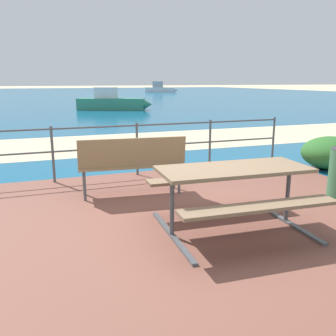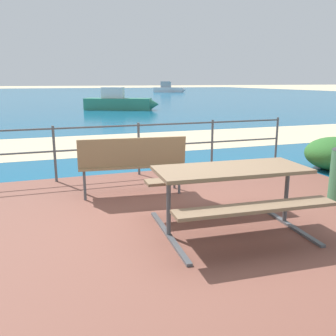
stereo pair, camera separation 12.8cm
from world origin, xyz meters
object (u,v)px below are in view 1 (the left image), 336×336
at_px(picnic_table, 233,181).
at_px(boat_mid, 160,89).
at_px(boat_far, 112,102).
at_px(park_bench, 132,160).

height_order(picnic_table, boat_mid, boat_mid).
relative_size(picnic_table, boat_far, 0.40).
bearing_deg(boat_far, park_bench, -76.56).
bearing_deg(picnic_table, boat_mid, 74.86).
xyz_separation_m(park_bench, boat_far, (3.35, 17.16, -0.15)).
distance_m(boat_mid, boat_far, 33.49).
bearing_deg(boat_mid, picnic_table, -82.35).
bearing_deg(picnic_table, boat_far, 85.28).
bearing_deg(picnic_table, park_bench, 117.49).
distance_m(park_bench, boat_mid, 50.67).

